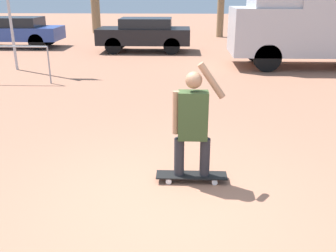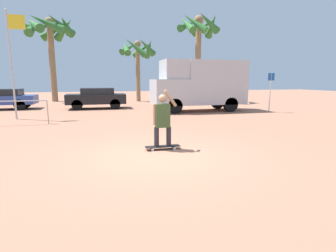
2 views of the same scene
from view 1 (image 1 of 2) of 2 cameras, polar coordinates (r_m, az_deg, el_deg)
ground_plane at (r=4.90m, az=0.29°, el=-11.37°), size 80.00×80.00×0.00m
skateboard at (r=5.35m, az=3.60°, el=-7.56°), size 1.00×0.26×0.10m
person_skateboarder at (r=5.01m, az=3.80°, el=0.99°), size 0.69×0.22×1.60m
camper_van at (r=14.17m, az=22.54°, el=15.24°), size 5.86×2.13×3.16m
parked_car_black at (r=16.72m, az=-3.59°, el=13.89°), size 3.96×1.78×1.42m
parked_car_blue at (r=19.38m, az=-22.55°, el=13.25°), size 4.47×1.79×1.37m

